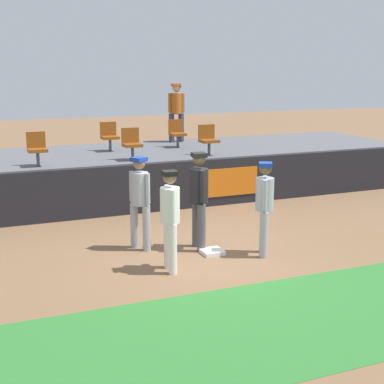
{
  "coord_description": "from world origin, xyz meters",
  "views": [
    {
      "loc": [
        -3.99,
        -9.16,
        3.49
      ],
      "look_at": [
        0.23,
        1.1,
        1.0
      ],
      "focal_mm": 52.55,
      "sensor_mm": 36.0,
      "label": 1
    }
  ],
  "objects_px": {
    "player_fielder_home": "(170,214)",
    "spectator_capped": "(176,108)",
    "seat_back_center": "(109,135)",
    "spectator_hooded": "(177,109)",
    "player_umpire": "(199,194)",
    "seat_front_left": "(37,147)",
    "seat_front_right": "(208,138)",
    "first_base": "(212,252)",
    "seat_front_center": "(132,142)",
    "player_runner_visitor": "(140,196)",
    "player_coach_visitor": "(264,202)",
    "seat_back_right": "(177,132)"
  },
  "relations": [
    {
      "from": "player_fielder_home",
      "to": "spectator_capped",
      "type": "relative_size",
      "value": 0.94
    },
    {
      "from": "seat_back_center",
      "to": "spectator_hooded",
      "type": "relative_size",
      "value": 0.46
    },
    {
      "from": "player_umpire",
      "to": "seat_front_left",
      "type": "height_order",
      "value": "seat_front_left"
    },
    {
      "from": "seat_front_left",
      "to": "spectator_capped",
      "type": "xyz_separation_m",
      "value": [
        4.79,
        2.92,
        0.62
      ]
    },
    {
      "from": "seat_front_left",
      "to": "seat_front_right",
      "type": "bearing_deg",
      "value": 0.0
    },
    {
      "from": "seat_front_right",
      "to": "first_base",
      "type": "bearing_deg",
      "value": -113.08
    },
    {
      "from": "player_fielder_home",
      "to": "seat_front_center",
      "type": "relative_size",
      "value": 2.11
    },
    {
      "from": "seat_front_right",
      "to": "seat_front_left",
      "type": "xyz_separation_m",
      "value": [
        -4.63,
        -0.0,
        -0.0
      ]
    },
    {
      "from": "first_base",
      "to": "player_runner_visitor",
      "type": "height_order",
      "value": "player_runner_visitor"
    },
    {
      "from": "player_coach_visitor",
      "to": "seat_back_center",
      "type": "xyz_separation_m",
      "value": [
        -1.12,
        7.15,
        0.51
      ]
    },
    {
      "from": "player_runner_visitor",
      "to": "seat_front_right",
      "type": "distance_m",
      "value": 5.29
    },
    {
      "from": "player_fielder_home",
      "to": "seat_back_right",
      "type": "distance_m",
      "value": 7.85
    },
    {
      "from": "player_runner_visitor",
      "to": "spectator_hooded",
      "type": "height_order",
      "value": "spectator_hooded"
    },
    {
      "from": "player_coach_visitor",
      "to": "spectator_hooded",
      "type": "height_order",
      "value": "spectator_hooded"
    },
    {
      "from": "first_base",
      "to": "player_runner_visitor",
      "type": "xyz_separation_m",
      "value": [
        -1.16,
        0.81,
        1.01
      ]
    },
    {
      "from": "seat_front_center",
      "to": "seat_front_left",
      "type": "relative_size",
      "value": 1.0
    },
    {
      "from": "player_fielder_home",
      "to": "spectator_hooded",
      "type": "distance_m",
      "value": 9.22
    },
    {
      "from": "seat_back_center",
      "to": "seat_front_left",
      "type": "relative_size",
      "value": 1.0
    },
    {
      "from": "seat_front_right",
      "to": "seat_front_left",
      "type": "height_order",
      "value": "same"
    },
    {
      "from": "player_umpire",
      "to": "seat_back_center",
      "type": "xyz_separation_m",
      "value": [
        -0.13,
        6.36,
        0.44
      ]
    },
    {
      "from": "spectator_hooded",
      "to": "player_coach_visitor",
      "type": "bearing_deg",
      "value": 86.49
    },
    {
      "from": "first_base",
      "to": "seat_back_right",
      "type": "distance_m",
      "value": 7.16
    },
    {
      "from": "first_base",
      "to": "player_coach_visitor",
      "type": "distance_m",
      "value": 1.38
    },
    {
      "from": "spectator_hooded",
      "to": "seat_back_right",
      "type": "bearing_deg",
      "value": 75.68
    },
    {
      "from": "first_base",
      "to": "player_umpire",
      "type": "height_order",
      "value": "player_umpire"
    },
    {
      "from": "seat_back_center",
      "to": "spectator_hooded",
      "type": "height_order",
      "value": "spectator_hooded"
    },
    {
      "from": "player_coach_visitor",
      "to": "seat_front_left",
      "type": "relative_size",
      "value": 2.11
    },
    {
      "from": "spectator_hooded",
      "to": "spectator_capped",
      "type": "distance_m",
      "value": 0.13
    },
    {
      "from": "player_fielder_home",
      "to": "player_umpire",
      "type": "relative_size",
      "value": 0.94
    },
    {
      "from": "first_base",
      "to": "player_coach_visitor",
      "type": "height_order",
      "value": "player_coach_visitor"
    },
    {
      "from": "player_umpire",
      "to": "spectator_capped",
      "type": "xyz_separation_m",
      "value": [
        2.38,
        7.48,
        1.06
      ]
    },
    {
      "from": "player_runner_visitor",
      "to": "spectator_hooded",
      "type": "xyz_separation_m",
      "value": [
        3.49,
        7.16,
        1.08
      ]
    },
    {
      "from": "player_umpire",
      "to": "spectator_hooded",
      "type": "relative_size",
      "value": 1.03
    },
    {
      "from": "first_base",
      "to": "player_runner_visitor",
      "type": "bearing_deg",
      "value": 145.13
    },
    {
      "from": "seat_front_center",
      "to": "spectator_capped",
      "type": "xyz_separation_m",
      "value": [
        2.36,
        2.92,
        0.62
      ]
    },
    {
      "from": "player_fielder_home",
      "to": "player_runner_visitor",
      "type": "bearing_deg",
      "value": -169.22
    },
    {
      "from": "player_fielder_home",
      "to": "player_coach_visitor",
      "type": "distance_m",
      "value": 1.92
    },
    {
      "from": "first_base",
      "to": "seat_front_center",
      "type": "bearing_deg",
      "value": 91.14
    },
    {
      "from": "seat_front_center",
      "to": "seat_front_right",
      "type": "bearing_deg",
      "value": 0.0
    },
    {
      "from": "player_runner_visitor",
      "to": "spectator_capped",
      "type": "distance_m",
      "value": 7.92
    },
    {
      "from": "spectator_hooded",
      "to": "spectator_capped",
      "type": "bearing_deg",
      "value": 65.22
    },
    {
      "from": "player_coach_visitor",
      "to": "seat_front_center",
      "type": "distance_m",
      "value": 5.46
    },
    {
      "from": "seat_back_right",
      "to": "player_runner_visitor",
      "type": "bearing_deg",
      "value": -117.03
    },
    {
      "from": "player_fielder_home",
      "to": "seat_back_center",
      "type": "bearing_deg",
      "value": 179.24
    },
    {
      "from": "seat_back_center",
      "to": "player_umpire",
      "type": "bearing_deg",
      "value": -88.8
    },
    {
      "from": "seat_back_right",
      "to": "first_base",
      "type": "bearing_deg",
      "value": -105.46
    },
    {
      "from": "player_runner_visitor",
      "to": "spectator_hooded",
      "type": "bearing_deg",
      "value": 123.78
    },
    {
      "from": "first_base",
      "to": "spectator_hooded",
      "type": "bearing_deg",
      "value": 73.72
    },
    {
      "from": "player_umpire",
      "to": "seat_front_left",
      "type": "xyz_separation_m",
      "value": [
        -2.41,
        4.56,
        0.44
      ]
    },
    {
      "from": "seat_front_left",
      "to": "spectator_capped",
      "type": "height_order",
      "value": "spectator_capped"
    }
  ]
}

